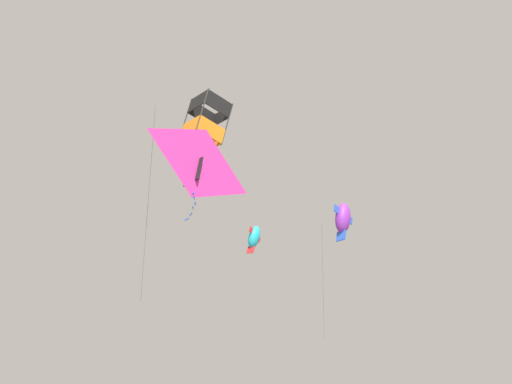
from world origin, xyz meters
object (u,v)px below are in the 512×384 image
object	(u,v)px
kite_fish_upper_right	(343,218)
kite_box_near_right	(206,122)
kite_delta_highest	(198,164)
kite_fish_low_drifter	(254,237)

from	to	relation	value
kite_fish_upper_right	kite_box_near_right	distance (m)	9.55
kite_fish_upper_right	kite_box_near_right	world-z (taller)	kite_fish_upper_right
kite_delta_highest	kite_fish_low_drifter	distance (m)	15.26
kite_fish_upper_right	kite_fish_low_drifter	world-z (taller)	kite_fish_low_drifter
kite_fish_upper_right	kite_box_near_right	xyz separation A→B (m)	(-3.97, -8.67, -0.62)
kite_fish_low_drifter	kite_fish_upper_right	bearing A→B (deg)	-115.19
kite_delta_highest	kite_fish_upper_right	distance (m)	10.61
kite_delta_highest	kite_fish_upper_right	xyz separation A→B (m)	(3.97, 9.19, 3.53)
kite_fish_upper_right	kite_delta_highest	bearing A→B (deg)	-179.08
kite_box_near_right	kite_fish_low_drifter	xyz separation A→B (m)	(-2.02, 12.95, 3.96)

